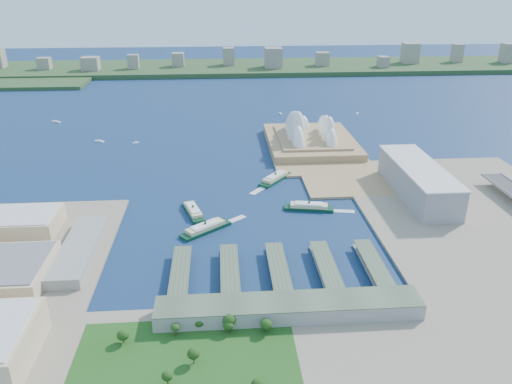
{
  "coord_description": "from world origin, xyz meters",
  "views": [
    {
      "loc": [
        -32.73,
        -441.56,
        237.47
      ],
      "look_at": [
        5.23,
        66.79,
        18.0
      ],
      "focal_mm": 35.0,
      "sensor_mm": 36.0,
      "label": 1
    }
  ],
  "objects": [
    {
      "name": "ground",
      "position": [
        0.0,
        0.0,
        0.0
      ],
      "size": [
        3000.0,
        3000.0,
        0.0
      ],
      "primitive_type": "plane",
      "color": "#10254D",
      "rests_on": "ground"
    },
    {
      "name": "peninsula",
      "position": [
        107.5,
        260.0,
        1.5
      ],
      "size": [
        135.0,
        220.0,
        3.0
      ],
      "primitive_type": "cube",
      "color": "#9E7E56",
      "rests_on": "ground"
    },
    {
      "name": "far_shore",
      "position": [
        0.0,
        980.0,
        6.0
      ],
      "size": [
        2200.0,
        260.0,
        12.0
      ],
      "primitive_type": "cube",
      "color": "#2D4926",
      "rests_on": "ground"
    },
    {
      "name": "opera_house",
      "position": [
        105.0,
        280.0,
        32.0
      ],
      "size": [
        134.0,
        180.0,
        58.0
      ],
      "primitive_type": null,
      "color": "white",
      "rests_on": "peninsula"
    },
    {
      "name": "toaster_building",
      "position": [
        195.0,
        80.0,
        20.5
      ],
      "size": [
        45.0,
        155.0,
        35.0
      ],
      "primitive_type": "cube",
      "color": "gray",
      "rests_on": "east_land"
    },
    {
      "name": "ferry_wharves",
      "position": [
        14.0,
        -75.0,
        4.65
      ],
      "size": [
        184.0,
        90.0,
        9.3
      ],
      "primitive_type": null,
      "color": "#475641",
      "rests_on": "ground"
    },
    {
      "name": "terminal_building",
      "position": [
        15.0,
        -135.0,
        9.0
      ],
      "size": [
        200.0,
        28.0,
        12.0
      ],
      "primitive_type": "cube",
      "color": "gray",
      "rests_on": "south_land"
    },
    {
      "name": "park",
      "position": [
        -60.0,
        -190.0,
        11.0
      ],
      "size": [
        150.0,
        110.0,
        16.0
      ],
      "primitive_type": null,
      "color": "#194714",
      "rests_on": "south_land"
    },
    {
      "name": "far_skyline",
      "position": [
        0.0,
        960.0,
        39.5
      ],
      "size": [
        1900.0,
        140.0,
        55.0
      ],
      "primitive_type": null,
      "color": "gray",
      "rests_on": "far_shore"
    },
    {
      "name": "ferry_a",
      "position": [
        -64.62,
        54.16,
        4.97
      ],
      "size": [
        28.1,
        54.21,
        9.94
      ],
      "primitive_type": null,
      "rotation": [
        0.0,
        0.0,
        0.29
      ],
      "color": "#0D3620",
      "rests_on": "ground"
    },
    {
      "name": "ferry_b",
      "position": [
        35.86,
        143.94,
        5.43
      ],
      "size": [
        47.21,
        53.97,
        10.85
      ],
      "primitive_type": null,
      "rotation": [
        0.0,
        0.0,
        -0.67
      ],
      "color": "#0D3620",
      "rests_on": "ground"
    },
    {
      "name": "ferry_c",
      "position": [
        -50.35,
        11.69,
        5.36
      ],
      "size": [
        53.37,
        46.54,
        10.72
      ],
      "primitive_type": null,
      "rotation": [
        0.0,
        0.0,
        2.24
      ],
      "color": "#0D3620",
      "rests_on": "ground"
    },
    {
      "name": "ferry_d",
      "position": [
        63.44,
        55.16,
        5.15
      ],
      "size": [
        56.08,
        23.74,
        10.3
      ],
      "primitive_type": null,
      "rotation": [
        0.0,
        0.0,
        1.38
      ],
      "color": "#0D3620",
      "rests_on": "ground"
    },
    {
      "name": "boat_a",
      "position": [
        -222.44,
        325.82,
        1.55
      ],
      "size": [
        16.22,
        10.51,
        3.1
      ],
      "primitive_type": null,
      "rotation": [
        0.0,
        0.0,
        1.13
      ],
      "color": "white",
      "rests_on": "ground"
    },
    {
      "name": "boat_b",
      "position": [
        -163.97,
        313.42,
        1.33
      ],
      "size": [
        10.39,
        7.34,
        2.66
      ],
      "primitive_type": null,
      "rotation": [
        0.0,
        0.0,
        2.01
      ],
      "color": "white",
      "rests_on": "ground"
    },
    {
      "name": "boat_c",
      "position": [
        227.57,
        467.51,
        1.26
      ],
      "size": [
        7.95,
        11.44,
        2.51
      ],
      "primitive_type": null,
      "rotation": [
        0.0,
        0.0,
        2.67
      ],
      "color": "white",
      "rests_on": "ground"
    },
    {
      "name": "boat_d",
      "position": [
        -324.45,
        449.38,
        1.53
      ],
      "size": [
        17.75,
        12.3,
        3.06
      ],
      "primitive_type": null,
      "rotation": [
        0.0,
        0.0,
        1.06
      ],
      "color": "white",
      "rests_on": "ground"
    },
    {
      "name": "boat_e",
      "position": [
        82.2,
        476.58,
        1.42
      ],
      "size": [
        7.1,
        12.15,
        2.84
      ],
      "primitive_type": null,
      "rotation": [
        0.0,
        0.0,
        0.32
      ],
      "color": "white",
      "rests_on": "ground"
    }
  ]
}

